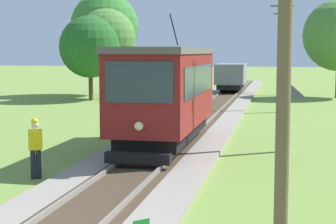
{
  "coord_description": "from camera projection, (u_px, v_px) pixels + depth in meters",
  "views": [
    {
      "loc": [
        4.11,
        -7.51,
        3.68
      ],
      "look_at": [
        0.44,
        10.8,
        1.65
      ],
      "focal_mm": 59.46,
      "sensor_mm": 36.0,
      "label": 1
    }
  ],
  "objects": [
    {
      "name": "freight_car",
      "position": [
        231.0,
        76.0,
        48.11
      ],
      "size": [
        2.4,
        5.2,
        2.31
      ],
      "color": "slate",
      "rests_on": "rail_right"
    },
    {
      "name": "tree_right_far",
      "position": [
        106.0,
        38.0,
        43.01
      ],
      "size": [
        4.57,
        4.57,
        7.01
      ],
      "color": "#4C3823",
      "rests_on": "ground"
    },
    {
      "name": "red_tram",
      "position": [
        166.0,
        92.0,
        20.54
      ],
      "size": [
        2.6,
        8.54,
        4.79
      ],
      "color": "maroon",
      "rests_on": "rail_right"
    },
    {
      "name": "tree_right_near",
      "position": [
        90.0,
        47.0,
        41.68
      ],
      "size": [
        4.68,
        4.68,
        6.38
      ],
      "color": "#4C3823",
      "rests_on": "ground"
    },
    {
      "name": "utility_pole_near_tram",
      "position": [
        282.0,
        57.0,
        19.98
      ],
      "size": [
        1.4,
        0.51,
        6.8
      ],
      "color": "brown",
      "rests_on": "ground"
    },
    {
      "name": "track_worker",
      "position": [
        35.0,
        145.0,
        16.05
      ],
      "size": [
        0.45,
        0.4,
        1.78
      ],
      "rotation": [
        0.0,
        0.0,
        2.11
      ],
      "color": "black",
      "rests_on": "ground"
    },
    {
      "name": "utility_pole_mid",
      "position": [
        281.0,
        51.0,
        33.57
      ],
      "size": [
        1.4,
        0.52,
        7.28
      ],
      "color": "brown",
      "rests_on": "ground"
    },
    {
      "name": "gravel_pile",
      "position": [
        290.0,
        90.0,
        44.84
      ],
      "size": [
        2.48,
        2.48,
        1.11
      ],
      "primitive_type": "cone",
      "color": "gray",
      "rests_on": "ground"
    },
    {
      "name": "utility_pole_foreground",
      "position": [
        284.0,
        60.0,
        9.14
      ],
      "size": [
        1.4,
        0.32,
        6.87
      ],
      "color": "brown",
      "rests_on": "ground"
    },
    {
      "name": "utility_pole_far",
      "position": [
        281.0,
        48.0,
        46.89
      ],
      "size": [
        1.4,
        0.47,
        7.78
      ],
      "color": "brown",
      "rests_on": "ground"
    },
    {
      "name": "tree_horizon",
      "position": [
        104.0,
        27.0,
        46.78
      ],
      "size": [
        5.73,
        5.73,
        8.65
      ],
      "color": "#4C3823",
      "rests_on": "ground"
    }
  ]
}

